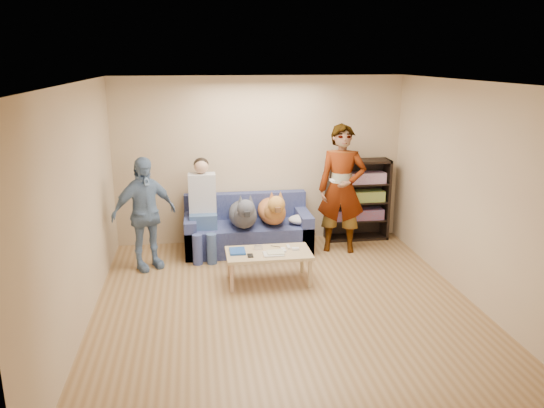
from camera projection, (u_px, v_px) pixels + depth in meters
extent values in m
plane|color=olive|center=(287.00, 308.00, 6.25)|extent=(5.00, 5.00, 0.00)
plane|color=white|center=(289.00, 83.00, 5.55)|extent=(5.00, 5.00, 0.00)
plane|color=tan|center=(260.00, 161.00, 8.28)|extent=(4.50, 0.00, 4.50)
plane|color=tan|center=(353.00, 300.00, 3.52)|extent=(4.50, 0.00, 4.50)
plane|color=tan|center=(78.00, 210.00, 5.59)|extent=(0.00, 5.00, 5.00)
plane|color=tan|center=(476.00, 195.00, 6.22)|extent=(0.00, 5.00, 5.00)
ellipsoid|color=#BBBBC1|center=(300.00, 219.00, 8.01)|extent=(0.37, 0.31, 0.13)
imported|color=gray|center=(342.00, 189.00, 7.89)|extent=(0.80, 0.64, 1.93)
imported|color=#7395B9|center=(144.00, 214.00, 7.25)|extent=(1.00, 0.79, 1.58)
cube|color=white|center=(332.00, 181.00, 7.63)|extent=(0.05, 0.13, 0.03)
cube|color=#1B4597|center=(237.00, 251.00, 6.87)|extent=(0.20, 0.26, 0.03)
cube|color=beige|center=(273.00, 254.00, 6.79)|extent=(0.26, 0.20, 0.02)
cube|color=beige|center=(275.00, 252.00, 6.81)|extent=(0.22, 0.17, 0.01)
cube|color=silver|center=(258.00, 247.00, 6.97)|extent=(0.11, 0.06, 0.05)
cube|color=silver|center=(288.00, 247.00, 7.01)|extent=(0.04, 0.13, 0.03)
cube|color=silver|center=(295.00, 249.00, 6.94)|extent=(0.09, 0.06, 0.03)
cylinder|color=white|center=(284.00, 251.00, 6.88)|extent=(0.07, 0.07, 0.02)
cylinder|color=white|center=(283.00, 249.00, 6.96)|extent=(0.07, 0.07, 0.02)
cylinder|color=#C8621C|center=(269.00, 256.00, 6.72)|extent=(0.13, 0.06, 0.01)
cylinder|color=black|center=(275.00, 246.00, 7.06)|extent=(0.13, 0.08, 0.01)
cube|color=black|center=(250.00, 256.00, 6.73)|extent=(0.07, 0.12, 0.02)
cube|color=#515B93|center=(248.00, 237.00, 8.11)|extent=(1.90, 0.85, 0.42)
cube|color=#515B93|center=(245.00, 205.00, 8.32)|extent=(1.90, 0.18, 0.40)
cube|color=#515B93|center=(191.00, 234.00, 7.97)|extent=(0.18, 0.85, 0.58)
cube|color=#515B93|center=(303.00, 229.00, 8.21)|extent=(0.18, 0.85, 0.58)
cube|color=#455F98|center=(203.00, 220.00, 7.86)|extent=(0.40, 0.38, 0.22)
cylinder|color=#3C4885|center=(198.00, 250.00, 7.53)|extent=(0.14, 0.14, 0.47)
cylinder|color=#415690|center=(212.00, 250.00, 7.55)|extent=(0.14, 0.14, 0.47)
cube|color=silver|center=(202.00, 193.00, 7.85)|extent=(0.40, 0.24, 0.58)
sphere|color=tan|center=(201.00, 166.00, 7.74)|extent=(0.21, 0.21, 0.21)
ellipsoid|color=black|center=(201.00, 164.00, 7.76)|extent=(0.22, 0.22, 0.19)
ellipsoid|color=#464950|center=(243.00, 214.00, 7.90)|extent=(0.42, 0.87, 0.36)
sphere|color=#4E5059|center=(245.00, 215.00, 7.57)|extent=(0.31, 0.31, 0.31)
sphere|color=#53565E|center=(246.00, 208.00, 7.36)|extent=(0.25, 0.25, 0.25)
cube|color=black|center=(247.00, 213.00, 7.25)|extent=(0.08, 0.12, 0.07)
cone|color=#53565E|center=(241.00, 199.00, 7.34)|extent=(0.08, 0.08, 0.12)
cone|color=#52555D|center=(250.00, 199.00, 7.36)|extent=(0.08, 0.08, 0.12)
cylinder|color=#51535C|center=(240.00, 209.00, 8.32)|extent=(0.05, 0.28, 0.17)
ellipsoid|color=#C15F3B|center=(272.00, 211.00, 8.06)|extent=(0.42, 0.87, 0.36)
sphere|color=#C5893C|center=(275.00, 211.00, 7.75)|extent=(0.31, 0.31, 0.31)
sphere|color=#C2893B|center=(276.00, 205.00, 7.56)|extent=(0.25, 0.25, 0.25)
cube|color=brown|center=(278.00, 209.00, 7.46)|extent=(0.08, 0.12, 0.07)
cone|color=#B95B38|center=(272.00, 195.00, 7.54)|extent=(0.08, 0.08, 0.12)
cone|color=#A87933|center=(280.00, 195.00, 7.55)|extent=(0.08, 0.08, 0.12)
cylinder|color=#A66633|center=(268.00, 207.00, 8.44)|extent=(0.05, 0.28, 0.17)
cube|color=tan|center=(268.00, 253.00, 6.88)|extent=(1.10, 0.60, 0.04)
cylinder|color=tan|center=(232.00, 278.00, 6.63)|extent=(0.05, 0.05, 0.38)
cylinder|color=tan|center=(310.00, 274.00, 6.77)|extent=(0.05, 0.05, 0.38)
cylinder|color=tan|center=(229.00, 263.00, 7.11)|extent=(0.05, 0.05, 0.38)
cylinder|color=tan|center=(302.00, 259.00, 7.25)|extent=(0.05, 0.05, 0.38)
cube|color=black|center=(328.00, 201.00, 8.44)|extent=(0.04, 0.34, 1.30)
cube|color=black|center=(386.00, 199.00, 8.57)|extent=(0.04, 0.34, 1.30)
cube|color=black|center=(359.00, 161.00, 8.34)|extent=(1.00, 0.34, 0.04)
cube|color=black|center=(356.00, 237.00, 8.67)|extent=(1.00, 0.34, 0.04)
cube|color=black|center=(354.00, 197.00, 8.66)|extent=(1.00, 0.02, 1.30)
cube|color=black|center=(356.00, 220.00, 8.59)|extent=(0.94, 0.32, 0.03)
cube|color=black|center=(357.00, 202.00, 8.51)|extent=(0.94, 0.32, 0.02)
cube|color=black|center=(358.00, 184.00, 8.43)|extent=(0.94, 0.32, 0.02)
cube|color=#B23333|center=(357.00, 214.00, 8.55)|extent=(0.84, 0.24, 0.17)
cube|color=gold|center=(358.00, 196.00, 8.47)|extent=(0.84, 0.24, 0.17)
cube|color=#994C99|center=(359.00, 178.00, 8.39)|extent=(0.84, 0.24, 0.17)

